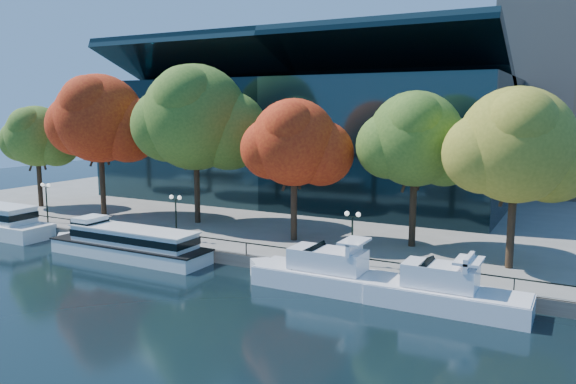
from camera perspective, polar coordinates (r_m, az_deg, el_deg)
The scene contains 16 objects.
ground at distance 45.81m, azimuth -11.80°, elevation -7.60°, with size 160.00×160.00×0.00m, color black.
promenade at distance 76.51m, azimuth 5.90°, elevation -0.60°, with size 90.00×67.08×1.00m.
railing at distance 47.77m, azimuth -9.37°, elevation -4.47°, with size 88.20×0.08×0.99m.
convention_building at distance 73.12m, azimuth 1.71°, elevation 5.33°, with size 50.00×24.57×21.43m.
tour_boat at distance 49.80m, azimuth -16.19°, elevation -4.87°, with size 16.55×3.69×3.14m.
cruiser_near at distance 39.69m, azimuth 4.11°, elevation -8.22°, with size 12.93×3.33×3.74m.
cruiser_far at distance 37.20m, azimuth 15.17°, elevation -9.66°, with size 11.26×3.12×3.68m.
tree_0 at distance 72.07m, azimuth -24.13°, elevation 5.07°, with size 8.86×7.27×11.87m.
tree_1 at distance 63.60m, azimuth -18.53°, elevation 6.92°, with size 11.82×9.69×15.21m.
tree_2 at distance 56.80m, azimuth -9.27°, elevation 7.26°, with size 13.14×10.77×15.91m.
tree_3 at distance 48.57m, azimuth 0.75°, elevation 4.86°, with size 9.49×7.78×12.44m.
tree_4 at distance 47.48m, azimuth 12.96°, elevation 5.07°, with size 9.86×8.09×13.02m.
tree_5 at distance 43.00m, azimuth 22.36°, elevation 4.19°, with size 10.37×8.50×13.15m.
lamp_0 at distance 62.10m, azimuth -23.36°, elevation -0.14°, with size 1.26×0.36×4.03m.
lamp_1 at distance 50.21m, azimuth -11.34°, elevation -1.51°, with size 1.26×0.36×4.03m.
lamp_2 at distance 41.82m, azimuth 6.56°, elevation -3.40°, with size 1.26×0.36×4.03m.
Camera 1 is at (28.48, -33.59, 12.60)m, focal length 35.00 mm.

